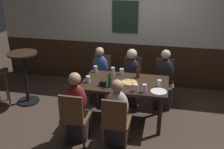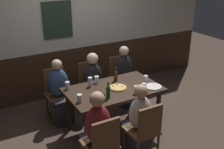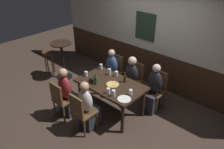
{
  "view_description": "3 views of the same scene",
  "coord_description": "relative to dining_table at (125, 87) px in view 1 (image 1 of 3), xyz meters",
  "views": [
    {
      "loc": [
        0.65,
        -4.12,
        2.63
      ],
      "look_at": [
        -0.23,
        -0.01,
        0.87
      ],
      "focal_mm": 42.88,
      "sensor_mm": 36.0,
      "label": 1
    },
    {
      "loc": [
        -1.9,
        -3.32,
        2.58
      ],
      "look_at": [
        -0.04,
        -0.03,
        0.99
      ],
      "focal_mm": 43.97,
      "sensor_mm": 36.0,
      "label": 2
    },
    {
      "loc": [
        2.68,
        -2.93,
        3.2
      ],
      "look_at": [
        0.03,
        0.0,
        0.97
      ],
      "focal_mm": 35.28,
      "sensor_mm": 36.0,
      "label": 3
    }
  ],
  "objects": [
    {
      "name": "person_left_near",
      "position": [
        -0.64,
        -0.68,
        -0.17
      ],
      "size": [
        0.34,
        0.37,
        1.15
      ],
      "color": "#2D2D38",
      "rests_on": "ground_plane"
    },
    {
      "name": "pint_glass_amber",
      "position": [
        -0.62,
        0.34,
        0.14
      ],
      "size": [
        0.07,
        0.07,
        0.12
      ],
      "color": "silver",
      "rests_on": "dining_table"
    },
    {
      "name": "person_mid_near",
      "position": [
        0.0,
        -0.68,
        -0.19
      ],
      "size": [
        0.34,
        0.37,
        1.1
      ],
      "color": "#2D2D38",
      "rests_on": "ground_plane"
    },
    {
      "name": "person_mid_far",
      "position": [
        -0.0,
        0.68,
        -0.18
      ],
      "size": [
        0.34,
        0.37,
        1.11
      ],
      "color": "#2D2D38",
      "rests_on": "ground_plane"
    },
    {
      "name": "ground_plane",
      "position": [
        0.0,
        0.0,
        -0.65
      ],
      "size": [
        12.0,
        12.0,
        0.0
      ],
      "primitive_type": "plane",
      "color": "#423328"
    },
    {
      "name": "chair_left_far",
      "position": [
        -0.64,
        0.84,
        -0.15
      ],
      "size": [
        0.4,
        0.4,
        0.88
      ],
      "color": "brown",
      "rests_on": "ground_plane"
    },
    {
      "name": "side_bar_table",
      "position": [
        -2.03,
        0.24,
        -0.03
      ],
      "size": [
        0.56,
        0.56,
        1.05
      ],
      "color": "black",
      "rests_on": "ground_plane"
    },
    {
      "name": "condiment_caddy",
      "position": [
        -0.34,
        -0.21,
        0.14
      ],
      "size": [
        0.11,
        0.09,
        0.09
      ],
      "primitive_type": "cube",
      "color": "black",
      "rests_on": "dining_table"
    },
    {
      "name": "wall_back",
      "position": [
        -0.0,
        1.65,
        0.65
      ],
      "size": [
        6.4,
        0.13,
        2.6
      ],
      "color": "#3D2819",
      "rests_on": "ground_plane"
    },
    {
      "name": "pint_glass_pale",
      "position": [
        -0.27,
        0.26,
        0.16
      ],
      "size": [
        0.07,
        0.07,
        0.15
      ],
      "color": "silver",
      "rests_on": "dining_table"
    },
    {
      "name": "beer_glass_half",
      "position": [
        0.35,
        -0.31,
        0.15
      ],
      "size": [
        0.07,
        0.07,
        0.13
      ],
      "color": "silver",
      "rests_on": "dining_table"
    },
    {
      "name": "person_left_far",
      "position": [
        -0.64,
        0.68,
        -0.19
      ],
      "size": [
        0.34,
        0.37,
        1.1
      ],
      "color": "#2D2D38",
      "rests_on": "ground_plane"
    },
    {
      "name": "beer_glass_tall",
      "position": [
        0.22,
        -0.31,
        0.14
      ],
      "size": [
        0.07,
        0.07,
        0.12
      ],
      "color": "silver",
      "rests_on": "dining_table"
    },
    {
      "name": "beer_bottle_brown",
      "position": [
        0.18,
        0.24,
        0.18
      ],
      "size": [
        0.06,
        0.06,
        0.23
      ],
      "color": "#42230F",
      "rests_on": "dining_table"
    },
    {
      "name": "chair_right_far",
      "position": [
        0.64,
        0.84,
        -0.15
      ],
      "size": [
        0.4,
        0.4,
        0.88
      ],
      "color": "brown",
      "rests_on": "ground_plane"
    },
    {
      "name": "beer_bottle_green",
      "position": [
        -0.22,
        -0.23,
        0.19
      ],
      "size": [
        0.06,
        0.06,
        0.25
      ],
      "color": "#194723",
      "rests_on": "dining_table"
    },
    {
      "name": "person_right_far",
      "position": [
        0.64,
        0.68,
        -0.17
      ],
      "size": [
        0.34,
        0.37,
        1.13
      ],
      "color": "#2D2D38",
      "rests_on": "ground_plane"
    },
    {
      "name": "highball_clear",
      "position": [
        -0.12,
        0.32,
        0.14
      ],
      "size": [
        0.07,
        0.07,
        0.11
      ],
      "color": "silver",
      "rests_on": "dining_table"
    },
    {
      "name": "pizza",
      "position": [
        0.07,
        -0.02,
        0.1
      ],
      "size": [
        0.27,
        0.27,
        0.03
      ],
      "color": "tan",
      "rests_on": "dining_table"
    },
    {
      "name": "chair_mid_far",
      "position": [
        0.0,
        0.84,
        -0.15
      ],
      "size": [
        0.4,
        0.4,
        0.88
      ],
      "color": "brown",
      "rests_on": "ground_plane"
    },
    {
      "name": "tumbler_water",
      "position": [
        0.57,
        -0.05,
        0.14
      ],
      "size": [
        0.07,
        0.07,
        0.12
      ],
      "color": "silver",
      "rests_on": "dining_table"
    },
    {
      "name": "chair_mid_near",
      "position": [
        0.0,
        -0.84,
        -0.15
      ],
      "size": [
        0.4,
        0.4,
        0.88
      ],
      "color": "brown",
      "rests_on": "ground_plane"
    },
    {
      "name": "chair_left_near",
      "position": [
        -0.64,
        -0.84,
        -0.15
      ],
      "size": [
        0.4,
        0.4,
        0.88
      ],
      "color": "brown",
      "rests_on": "ground_plane"
    },
    {
      "name": "plate_white_large",
      "position": [
        0.58,
        -0.25,
        0.1
      ],
      "size": [
        0.26,
        0.26,
        0.01
      ],
      "primitive_type": "cylinder",
      "color": "white",
      "rests_on": "dining_table"
    },
    {
      "name": "dining_table",
      "position": [
        0.0,
        0.0,
        0.0
      ],
      "size": [
        1.45,
        0.86,
        0.74
      ],
      "color": "black",
      "rests_on": "ground_plane"
    },
    {
      "name": "pint_glass_stout",
      "position": [
        -0.62,
        -0.14,
        0.14
      ],
      "size": [
        0.07,
        0.07,
        0.11
      ],
      "color": "silver",
      "rests_on": "dining_table"
    },
    {
      "name": "bar_stool",
      "position": [
        -2.48,
        0.09,
        -0.08
      ],
      "size": [
        0.34,
        0.34,
        0.72
      ],
      "color": "#513521",
      "rests_on": "ground_plane"
    }
  ]
}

